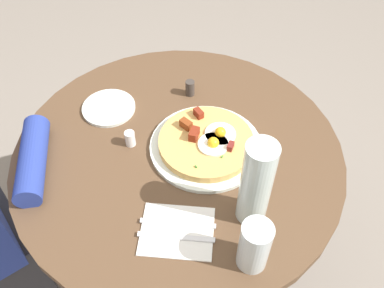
% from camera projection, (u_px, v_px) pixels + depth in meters
% --- Properties ---
extents(ground_plane, '(6.00, 6.00, 0.00)m').
position_uv_depth(ground_plane, '(183.00, 269.00, 1.71)').
color(ground_plane, gray).
extents(dining_table, '(0.90, 0.90, 0.76)m').
position_uv_depth(dining_table, '(180.00, 188.00, 1.28)').
color(dining_table, brown).
rests_on(dining_table, ground_plane).
extents(pizza_plate, '(0.31, 0.31, 0.01)m').
position_uv_depth(pizza_plate, '(206.00, 146.00, 1.14)').
color(pizza_plate, silver).
rests_on(pizza_plate, dining_table).
extents(breakfast_pizza, '(0.26, 0.26, 0.05)m').
position_uv_depth(breakfast_pizza, '(207.00, 142.00, 1.13)').
color(breakfast_pizza, tan).
rests_on(breakfast_pizza, pizza_plate).
extents(bread_plate, '(0.16, 0.16, 0.01)m').
position_uv_depth(bread_plate, '(109.00, 108.00, 1.24)').
color(bread_plate, silver).
rests_on(bread_plate, dining_table).
extents(napkin, '(0.22, 0.22, 0.00)m').
position_uv_depth(napkin, '(177.00, 231.00, 0.98)').
color(napkin, white).
rests_on(napkin, dining_table).
extents(fork, '(0.13, 0.14, 0.00)m').
position_uv_depth(fork, '(178.00, 223.00, 0.98)').
color(fork, silver).
rests_on(fork, napkin).
extents(knife, '(0.13, 0.14, 0.00)m').
position_uv_depth(knife, '(176.00, 237.00, 0.96)').
color(knife, silver).
rests_on(knife, napkin).
extents(water_glass, '(0.07, 0.07, 0.14)m').
position_uv_depth(water_glass, '(254.00, 246.00, 0.88)').
color(water_glass, silver).
rests_on(water_glass, dining_table).
extents(water_bottle, '(0.07, 0.07, 0.25)m').
position_uv_depth(water_bottle, '(256.00, 184.00, 0.92)').
color(water_bottle, silver).
rests_on(water_bottle, dining_table).
extents(salt_shaker, '(0.03, 0.03, 0.05)m').
position_uv_depth(salt_shaker, '(130.00, 139.00, 1.14)').
color(salt_shaker, white).
rests_on(salt_shaker, dining_table).
extents(pepper_shaker, '(0.03, 0.03, 0.05)m').
position_uv_depth(pepper_shaker, '(190.00, 88.00, 1.27)').
color(pepper_shaker, '#3F3833').
rests_on(pepper_shaker, dining_table).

